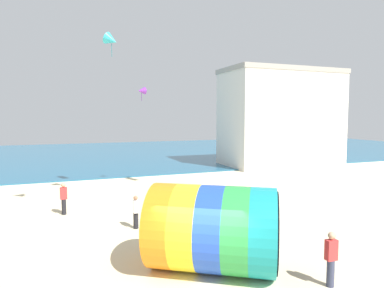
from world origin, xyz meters
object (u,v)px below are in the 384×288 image
(kite_cyan_delta, at_px, (112,40))
(bystander_near_water, at_px, (64,198))
(giant_inflatable_tube, at_px, (213,228))
(bystander_mid_beach, at_px, (136,212))
(kite_purple_delta, at_px, (141,91))
(kite_handler, at_px, (331,258))

(kite_cyan_delta, height_order, bystander_near_water, kite_cyan_delta)
(giant_inflatable_tube, distance_m, bystander_mid_beach, 5.70)
(giant_inflatable_tube, distance_m, kite_purple_delta, 15.80)
(kite_handler, relative_size, bystander_mid_beach, 1.11)
(giant_inflatable_tube, xyz_separation_m, kite_handler, (2.98, -2.39, -0.58))
(giant_inflatable_tube, distance_m, bystander_near_water, 10.37)
(bystander_near_water, bearing_deg, giant_inflatable_tube, -62.35)
(kite_handler, distance_m, kite_cyan_delta, 16.47)
(kite_handler, height_order, bystander_mid_beach, kite_handler)
(giant_inflatable_tube, relative_size, kite_handler, 2.95)
(kite_handler, xyz_separation_m, kite_cyan_delta, (-4.85, 12.92, 8.99))
(kite_cyan_delta, distance_m, bystander_near_water, 9.57)
(kite_handler, distance_m, bystander_near_water, 13.94)
(kite_cyan_delta, bearing_deg, giant_inflatable_tube, -79.96)
(giant_inflatable_tube, xyz_separation_m, kite_cyan_delta, (-1.86, 10.53, 8.41))
(kite_handler, distance_m, kite_purple_delta, 18.34)
(bystander_mid_beach, bearing_deg, kite_handler, -59.63)
(kite_cyan_delta, relative_size, kite_purple_delta, 1.39)
(giant_inflatable_tube, height_order, bystander_mid_beach, giant_inflatable_tube)
(kite_handler, bearing_deg, kite_purple_delta, 97.12)
(kite_purple_delta, relative_size, bystander_near_water, 0.60)
(kite_cyan_delta, distance_m, bystander_mid_beach, 10.44)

